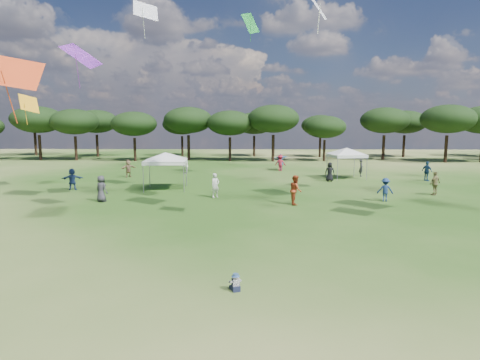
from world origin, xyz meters
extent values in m
plane|color=#2D5218|center=(0.00, 0.00, 0.00)|extent=(140.00, 140.00, 0.00)
cylinder|color=black|center=(-29.06, 45.29, 1.75)|extent=(0.40, 0.40, 3.49)
ellipsoid|color=black|center=(-29.06, 45.29, 5.59)|extent=(6.79, 6.79, 3.66)
cylinder|color=black|center=(-23.92, 45.02, 1.66)|extent=(0.38, 0.38, 3.32)
ellipsoid|color=black|center=(-23.92, 45.02, 5.31)|extent=(6.44, 6.44, 3.47)
cylinder|color=black|center=(-15.51, 44.30, 1.57)|extent=(0.36, 0.36, 3.14)
ellipsoid|color=black|center=(-15.51, 44.30, 5.03)|extent=(6.11, 6.11, 3.29)
cylinder|color=black|center=(-8.39, 45.81, 1.73)|extent=(0.40, 0.40, 3.46)
ellipsoid|color=black|center=(-8.39, 45.81, 5.54)|extent=(6.73, 6.73, 3.63)
cylinder|color=black|center=(-2.58, 44.63, 1.61)|extent=(0.37, 0.37, 3.21)
ellipsoid|color=black|center=(-2.58, 44.63, 5.14)|extent=(6.24, 6.24, 3.36)
cylinder|color=black|center=(3.26, 44.18, 1.78)|extent=(0.41, 0.41, 3.56)
ellipsoid|color=black|center=(3.26, 44.18, 5.69)|extent=(6.91, 6.91, 3.73)
cylinder|color=black|center=(10.19, 44.51, 1.44)|extent=(0.33, 0.33, 2.88)
ellipsoid|color=black|center=(10.19, 44.51, 4.61)|extent=(5.60, 5.60, 3.02)
cylinder|color=black|center=(18.96, 46.98, 1.72)|extent=(0.39, 0.39, 3.44)
ellipsoid|color=black|center=(18.96, 46.98, 5.51)|extent=(6.69, 6.69, 3.60)
cylinder|color=black|center=(25.77, 43.05, 1.77)|extent=(0.40, 0.40, 3.53)
ellipsoid|color=black|center=(25.77, 43.05, 5.65)|extent=(6.86, 6.86, 3.70)
cylinder|color=black|center=(-34.09, 53.56, 1.81)|extent=(0.41, 0.41, 3.62)
ellipsoid|color=black|center=(-34.09, 53.56, 5.80)|extent=(7.03, 7.03, 3.79)
cylinder|color=black|center=(-23.40, 51.57, 1.68)|extent=(0.39, 0.39, 3.37)
ellipsoid|color=black|center=(-23.40, 51.57, 5.39)|extent=(6.54, 6.54, 3.53)
cylinder|color=black|center=(-10.52, 53.31, 1.56)|extent=(0.36, 0.36, 3.11)
ellipsoid|color=black|center=(-10.52, 53.31, 4.98)|extent=(6.05, 6.05, 3.26)
cylinder|color=black|center=(0.83, 52.52, 1.60)|extent=(0.37, 0.37, 3.20)
ellipsoid|color=black|center=(0.83, 52.52, 5.12)|extent=(6.21, 6.21, 3.35)
cylinder|color=black|center=(10.82, 51.34, 1.50)|extent=(0.34, 0.34, 2.99)
ellipsoid|color=black|center=(10.82, 51.34, 4.79)|extent=(5.81, 5.81, 3.13)
cylinder|color=black|center=(23.62, 51.75, 1.66)|extent=(0.38, 0.38, 3.31)
ellipsoid|color=black|center=(23.62, 51.75, 5.30)|extent=(6.43, 6.43, 3.47)
cylinder|color=gray|center=(-7.76, 18.98, 1.09)|extent=(0.06, 0.06, 2.18)
cylinder|color=gray|center=(-4.83, 19.24, 1.09)|extent=(0.06, 0.06, 2.18)
cylinder|color=gray|center=(-8.02, 21.92, 1.09)|extent=(0.06, 0.06, 2.18)
cylinder|color=gray|center=(-5.08, 22.18, 1.09)|extent=(0.06, 0.06, 2.18)
cube|color=silver|center=(-6.42, 20.58, 2.13)|extent=(3.37, 3.37, 0.25)
pyramid|color=silver|center=(-6.42, 20.58, 2.86)|extent=(6.30, 6.30, 0.60)
cylinder|color=gray|center=(7.79, 25.38, 1.09)|extent=(0.06, 0.06, 2.18)
cylinder|color=gray|center=(10.48, 25.79, 1.09)|extent=(0.06, 0.06, 2.18)
cylinder|color=gray|center=(7.39, 28.06, 1.09)|extent=(0.06, 0.06, 2.18)
cylinder|color=gray|center=(10.07, 28.47, 1.09)|extent=(0.06, 0.06, 2.18)
cube|color=silver|center=(8.93, 26.92, 2.13)|extent=(3.27, 3.27, 0.25)
pyramid|color=silver|center=(8.93, 26.92, 2.86)|extent=(5.79, 5.79, 0.60)
cube|color=#161A32|center=(-0.45, 1.63, 0.09)|extent=(0.30, 0.30, 0.18)
cube|color=#161A32|center=(-0.58, 1.75, 0.05)|extent=(0.15, 0.23, 0.09)
cube|color=#161A32|center=(-0.43, 1.81, 0.05)|extent=(0.15, 0.23, 0.09)
cube|color=white|center=(-0.45, 1.63, 0.28)|extent=(0.26, 0.23, 0.23)
cylinder|color=white|center=(-0.60, 1.63, 0.28)|extent=(0.15, 0.23, 0.14)
cylinder|color=white|center=(-0.34, 1.74, 0.28)|extent=(0.15, 0.23, 0.14)
sphere|color=#E0B293|center=(-0.45, 1.63, 0.44)|extent=(0.16, 0.16, 0.16)
cone|color=teal|center=(-0.45, 1.63, 0.48)|extent=(0.26, 0.26, 0.03)
cylinder|color=teal|center=(-0.45, 1.63, 0.51)|extent=(0.17, 0.17, 0.07)
imported|color=navy|center=(-13.52, 20.11, 0.83)|extent=(1.61, 0.89, 1.66)
imported|color=navy|center=(15.73, 25.60, 0.87)|extent=(0.85, 1.10, 1.73)
imported|color=#A71B30|center=(3.36, 32.93, 0.87)|extent=(1.23, 0.84, 1.75)
imported|color=olive|center=(13.15, 18.39, 0.85)|extent=(1.06, 0.86, 1.69)
imported|color=#943518|center=(2.88, 14.82, 0.93)|extent=(0.72, 0.91, 1.86)
imported|color=#2B2C2F|center=(10.79, 28.64, 0.82)|extent=(0.48, 0.65, 1.63)
imported|color=#816246|center=(-11.45, 27.63, 0.83)|extent=(1.44, 1.44, 1.67)
imported|color=silver|center=(-2.33, 17.16, 0.84)|extent=(0.73, 0.70, 1.67)
imported|color=navy|center=(8.83, 15.99, 0.77)|extent=(1.09, 0.77, 1.54)
imported|color=silver|center=(-6.49, 30.38, 0.86)|extent=(0.82, 0.96, 1.72)
imported|color=black|center=(7.07, 25.10, 0.85)|extent=(0.92, 0.69, 1.69)
imported|color=#323035|center=(-9.59, 15.50, 0.86)|extent=(1.00, 0.88, 1.72)
imported|color=navy|center=(3.43, 33.67, 0.90)|extent=(2.00, 2.00, 1.81)
plane|color=#D54219|center=(-10.29, 8.07, 7.26)|extent=(2.78, 2.79, 1.79)
plane|color=orange|center=(-16.42, 20.05, 6.52)|extent=(1.82, 2.22, 1.57)
plane|color=#6C2492|center=(-9.91, 14.22, 8.98)|extent=(2.02, 2.14, 1.88)
plane|color=white|center=(2.89, 8.30, 10.01)|extent=(1.10, 1.29, 1.38)
plane|color=silver|center=(-5.98, 14.01, 11.44)|extent=(1.96, 2.02, 1.48)
plane|color=#1A822C|center=(0.09, 31.22, 14.82)|extent=(2.12, 1.52, 2.43)
camera|label=1|loc=(-0.08, -9.89, 5.00)|focal=30.00mm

